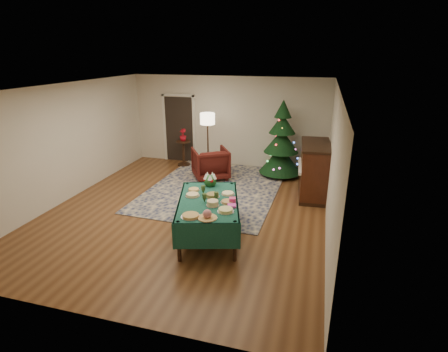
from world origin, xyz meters
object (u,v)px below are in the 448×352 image
(buffet_table, at_px, (208,207))
(piano, at_px, (314,170))
(armchair, at_px, (210,162))
(floor_lamp, at_px, (208,122))
(gift_box, at_px, (232,200))
(potted_plant, at_px, (183,138))
(christmas_tree, at_px, (281,143))
(side_table, at_px, (184,154))

(buffet_table, xyz_separation_m, piano, (1.85, 2.63, 0.04))
(armchair, height_order, floor_lamp, floor_lamp)
(gift_box, xyz_separation_m, floor_lamp, (-1.67, 3.66, 0.67))
(potted_plant, distance_m, piano, 4.20)
(christmas_tree, bearing_deg, buffet_table, -102.96)
(gift_box, relative_size, potted_plant, 0.32)
(gift_box, bearing_deg, potted_plant, 122.77)
(buffet_table, xyz_separation_m, side_table, (-2.11, 4.01, -0.22))
(buffet_table, xyz_separation_m, christmas_tree, (0.89, 3.87, 0.37))
(side_table, xyz_separation_m, potted_plant, (0.00, -0.00, 0.51))
(christmas_tree, height_order, piano, christmas_tree)
(floor_lamp, bearing_deg, piano, -18.65)
(armchair, relative_size, christmas_tree, 0.44)
(potted_plant, bearing_deg, piano, -19.19)
(gift_box, relative_size, side_table, 0.15)
(buffet_table, xyz_separation_m, armchair, (-0.96, 3.12, -0.13))
(armchair, height_order, piano, piano)
(potted_plant, bearing_deg, side_table, 116.57)
(buffet_table, bearing_deg, side_table, 117.79)
(christmas_tree, bearing_deg, side_table, 177.32)
(buffet_table, xyz_separation_m, gift_box, (0.47, 0.00, 0.20))
(side_table, distance_m, potted_plant, 0.51)
(armchair, xyz_separation_m, side_table, (-1.16, 0.89, -0.09))
(armchair, height_order, potted_plant, potted_plant)
(armchair, distance_m, potted_plant, 1.52)
(buffet_table, bearing_deg, christmas_tree, 77.04)
(gift_box, bearing_deg, side_table, 122.77)
(side_table, bearing_deg, potted_plant, -63.43)
(christmas_tree, relative_size, piano, 1.38)
(potted_plant, relative_size, piano, 0.24)
(floor_lamp, relative_size, side_table, 2.21)
(side_table, distance_m, piano, 4.20)
(floor_lamp, distance_m, christmas_tree, 2.16)
(armchair, height_order, side_table, armchair)
(buffet_table, relative_size, christmas_tree, 1.00)
(gift_box, height_order, floor_lamp, floor_lamp)
(armchair, relative_size, side_table, 1.20)
(buffet_table, relative_size, gift_box, 18.02)
(buffet_table, distance_m, side_table, 4.54)
(buffet_table, distance_m, gift_box, 0.51)
(floor_lamp, bearing_deg, christmas_tree, 5.72)
(gift_box, height_order, christmas_tree, christmas_tree)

